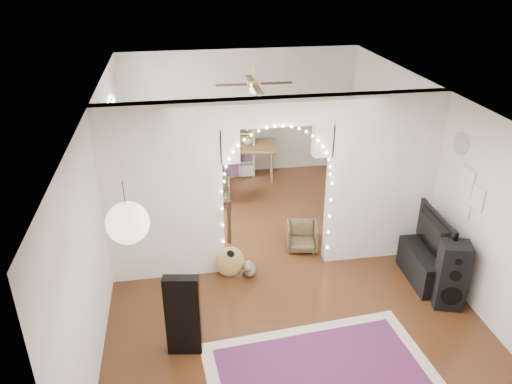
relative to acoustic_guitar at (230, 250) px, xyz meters
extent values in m
plane|color=black|center=(0.74, 0.25, -0.48)|extent=(7.50, 7.50, 0.00)
cube|color=white|center=(0.74, 0.25, 2.22)|extent=(5.00, 7.50, 0.02)
cube|color=silver|center=(0.74, 4.00, 0.87)|extent=(5.00, 0.02, 2.70)
cube|color=silver|center=(0.74, -3.50, 0.87)|extent=(5.00, 0.02, 2.70)
cube|color=silver|center=(-1.76, 0.25, 0.87)|extent=(0.02, 7.50, 2.70)
cube|color=silver|center=(3.24, 0.25, 0.87)|extent=(0.02, 7.50, 2.70)
cube|color=silver|center=(-0.91, 0.25, 0.87)|extent=(1.70, 0.20, 2.70)
cube|color=silver|center=(2.39, 0.25, 0.87)|extent=(1.70, 0.20, 2.70)
cube|color=silver|center=(0.74, 0.25, 2.02)|extent=(1.60, 0.20, 0.40)
cube|color=white|center=(-1.73, 2.05, 1.02)|extent=(0.04, 1.20, 1.40)
cylinder|color=white|center=(3.22, -0.35, 1.62)|extent=(0.03, 0.31, 0.31)
sphere|color=white|center=(-1.16, -2.15, 1.77)|extent=(0.40, 0.40, 0.40)
cube|color=maroon|center=(0.84, -2.28, -0.47)|extent=(2.83, 2.21, 0.02)
cube|color=black|center=(-0.74, -1.47, 0.07)|extent=(0.44, 0.21, 1.11)
ellipsoid|color=#AE8B45|center=(0.00, 0.00, -0.02)|extent=(0.47, 0.31, 0.53)
cube|color=black|center=(0.00, 0.00, 0.42)|extent=(0.06, 0.05, 0.60)
cube|color=black|center=(0.00, 0.00, 0.75)|extent=(0.07, 0.06, 0.13)
ellipsoid|color=brown|center=(0.29, 0.00, -0.37)|extent=(0.27, 0.35, 0.22)
sphere|color=brown|center=(0.25, -0.12, -0.26)|extent=(0.16, 0.16, 0.13)
cone|color=brown|center=(0.22, -0.12, -0.19)|extent=(0.04, 0.04, 0.05)
cone|color=brown|center=(0.28, -0.12, -0.19)|extent=(0.04, 0.04, 0.05)
cylinder|color=brown|center=(0.33, 0.16, -0.44)|extent=(0.09, 0.21, 0.07)
cube|color=black|center=(2.91, -1.17, 0.02)|extent=(0.47, 0.43, 1.00)
cylinder|color=black|center=(2.86, -1.33, -0.20)|extent=(0.28, 0.10, 0.29)
cylinder|color=black|center=(2.86, -1.33, 0.13)|extent=(0.15, 0.06, 0.15)
cylinder|color=black|center=(2.86, -1.33, 0.35)|extent=(0.09, 0.04, 0.09)
cube|color=black|center=(2.84, -0.56, -0.23)|extent=(0.44, 1.02, 0.50)
imported|color=black|center=(2.84, -0.56, 0.33)|extent=(0.19, 1.08, 0.62)
cube|color=#CAB892|center=(0.31, 3.75, 0.20)|extent=(1.36, 0.73, 1.36)
cube|color=brown|center=(0.82, 3.64, 0.25)|extent=(1.32, 1.00, 0.05)
cylinder|color=brown|center=(0.25, 3.42, -0.13)|extent=(0.05, 0.05, 0.70)
cylinder|color=brown|center=(1.27, 3.23, -0.13)|extent=(0.05, 0.05, 0.70)
cylinder|color=brown|center=(0.36, 4.05, -0.13)|extent=(0.05, 0.05, 0.70)
cylinder|color=brown|center=(1.39, 3.86, -0.13)|extent=(0.05, 0.05, 0.70)
imported|color=white|center=(0.82, 3.64, 0.37)|extent=(0.21, 0.21, 0.19)
imported|color=#4F4127|center=(0.07, 2.59, -0.27)|extent=(0.50, 0.51, 0.42)
imported|color=#4F4127|center=(1.27, 0.60, -0.25)|extent=(0.58, 0.59, 0.46)
camera|label=1|loc=(-0.66, -6.28, 4.03)|focal=35.00mm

